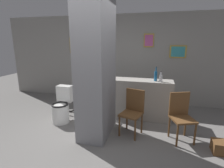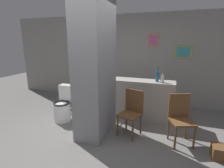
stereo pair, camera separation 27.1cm
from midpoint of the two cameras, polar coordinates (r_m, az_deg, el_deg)
ground_plane at (r=3.35m, az=-7.97°, el=-19.56°), size 14.00×14.00×0.00m
wall_back at (r=5.34m, az=2.65°, el=8.14°), size 8.00×0.09×2.60m
pillar_center at (r=3.33m, az=-7.51°, el=4.46°), size 0.56×0.95×2.60m
counter_shelf at (r=4.26m, az=7.34°, el=-4.90°), size 1.48×0.44×0.95m
toilet at (r=4.29m, az=-17.87°, el=-7.29°), size 0.39×0.55×0.81m
chair_near_pillar at (r=3.52m, az=4.56°, el=-8.53°), size 0.48×0.48×0.91m
chair_by_doorway at (r=3.51m, az=19.56°, el=-9.44°), size 0.50×0.50×0.91m
bicycle at (r=4.53m, az=-10.40°, el=-5.57°), size 1.63×0.42×0.72m
bottle_tall at (r=4.04m, az=12.23°, el=2.67°), size 0.07×0.07×0.34m
bottle_short at (r=4.01m, az=13.78°, el=1.97°), size 0.08×0.08×0.25m
floor_crate at (r=3.54m, az=30.03°, el=-17.48°), size 0.26×0.26×0.21m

